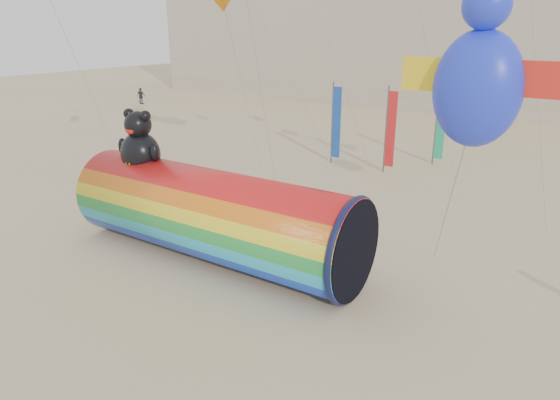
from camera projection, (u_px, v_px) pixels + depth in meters
The scene contains 4 objects.
ground at pixel (246, 271), 18.27m from camera, with size 160.00×160.00×0.00m, color #CCB58C.
hotel_building at pixel (401, 9), 57.32m from camera, with size 60.40×15.40×20.60m.
windsock_assembly at pixel (213, 213), 18.82m from camera, with size 11.85×3.61×5.46m.
festival_banners at pixel (388, 125), 30.88m from camera, with size 6.29×3.61×5.20m.
Camera 1 is at (10.03, -13.02, 8.49)m, focal length 32.00 mm.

